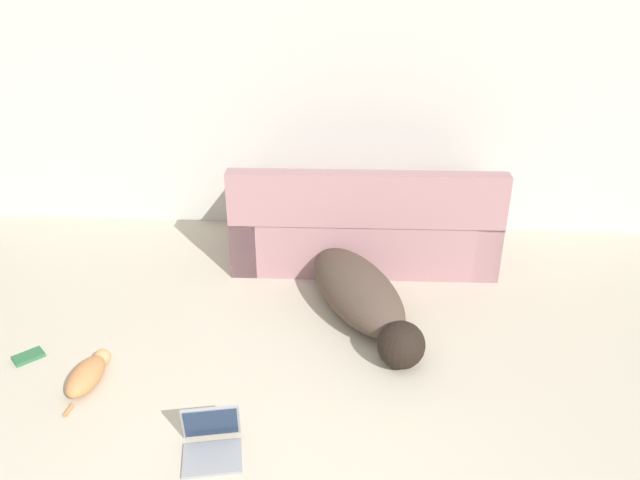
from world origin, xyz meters
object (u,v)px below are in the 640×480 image
object	(u,v)px
couch	(364,226)
book_green	(28,356)
laptop_open	(212,437)
cat	(88,374)
dog	(361,296)

from	to	relation	value
couch	book_green	distance (m)	2.61
book_green	couch	bearing A→B (deg)	35.39
couch	laptop_open	distance (m)	2.32
cat	laptop_open	distance (m)	0.97
couch	laptop_open	xyz separation A→B (m)	(-0.77, -2.18, -0.21)
couch	dog	bearing A→B (deg)	87.83
cat	laptop_open	xyz separation A→B (m)	(0.86, -0.46, 0.01)
cat	book_green	size ratio (longest dim) A/B	2.61
book_green	dog	bearing A→B (deg)	16.35
cat	book_green	xyz separation A→B (m)	(-0.49, 0.21, -0.06)
couch	laptop_open	world-z (taller)	couch
dog	laptop_open	xyz separation A→B (m)	(-0.77, -1.30, -0.10)
dog	laptop_open	bearing A→B (deg)	-56.28
couch	book_green	world-z (taller)	couch
couch	cat	size ratio (longest dim) A/B	3.89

